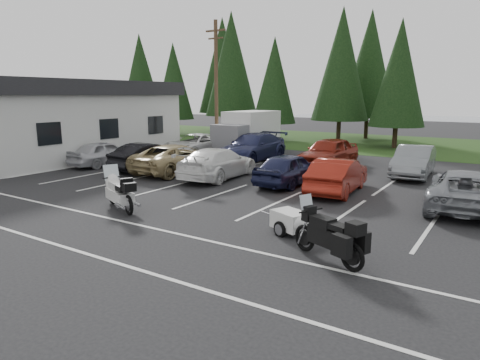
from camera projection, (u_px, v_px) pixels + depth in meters
name	position (u px, v px, depth m)	size (l,w,h in m)	color
ground	(247.00, 209.00, 15.32)	(120.00, 120.00, 0.00)	black
grass_strip	(401.00, 145.00, 35.10)	(80.00, 16.00, 0.01)	#1E3912
building	(44.00, 120.00, 27.71)	(10.60, 15.60, 4.90)	silver
utility_pole	(216.00, 85.00, 29.61)	(1.60, 0.26, 9.00)	#473321
box_truck	(244.00, 133.00, 29.59)	(2.40, 5.60, 2.90)	silver
stall_markings	(273.00, 198.00, 16.97)	(32.00, 16.00, 0.01)	silver
conifer_0	(141.00, 75.00, 47.53)	(4.58, 4.58, 10.66)	#332316
conifer_1	(174.00, 81.00, 43.44)	(3.96, 3.96, 9.22)	#332316
conifer_2	(231.00, 64.00, 41.26)	(5.10, 5.10, 11.89)	#332316
conifer_3	(274.00, 80.00, 37.51)	(3.87, 3.87, 9.02)	#332316
conifer_4	(341.00, 64.00, 35.58)	(4.80, 4.80, 11.17)	#332316
conifer_5	(399.00, 73.00, 32.02)	(4.14, 4.14, 9.63)	#332316
conifer_back_a	(222.00, 66.00, 46.80)	(5.28, 5.28, 12.30)	#332316
conifer_back_b	(370.00, 64.00, 38.79)	(4.97, 4.97, 11.58)	#332316
car_near_0	(104.00, 153.00, 24.63)	(1.70, 4.23, 1.44)	silver
car_near_1	(149.00, 156.00, 23.24)	(1.55, 4.46, 1.47)	black
car_near_2	(177.00, 158.00, 22.45)	(2.48, 5.37, 1.49)	tan
car_near_3	(218.00, 163.00, 20.86)	(2.09, 5.14, 1.49)	white
car_near_4	(289.00, 169.00, 19.36)	(1.72, 4.28, 1.46)	#171B3A
car_near_5	(338.00, 175.00, 17.77)	(1.54, 4.41, 1.45)	maroon
car_near_6	(465.00, 190.00, 15.16)	(2.35, 5.10, 1.42)	gray
car_far_0	(196.00, 145.00, 28.55)	(2.45, 5.30, 1.47)	silver
car_far_1	(253.00, 147.00, 26.58)	(2.33, 5.73, 1.66)	#1B1F43
car_far_2	(328.00, 153.00, 24.05)	(1.97, 4.89, 1.67)	maroon
car_far_3	(414.00, 161.00, 21.31)	(1.62, 4.64, 1.53)	slate
touring_motorcycle	(119.00, 189.00, 15.10)	(2.75, 0.85, 1.52)	silver
cargo_trailer	(290.00, 222.00, 12.49)	(1.51, 0.85, 0.70)	silver
adventure_motorcycle	(328.00, 230.00, 10.39)	(2.54, 0.88, 1.55)	black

